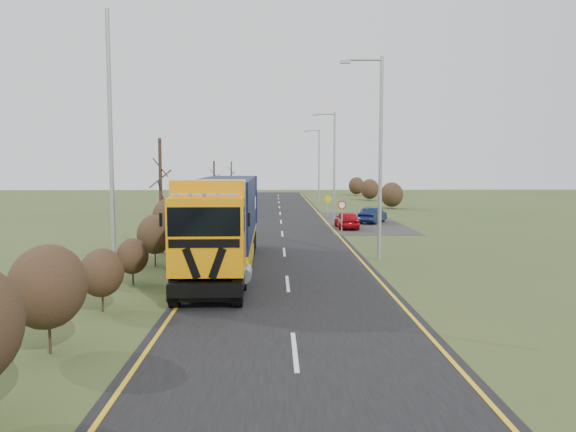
% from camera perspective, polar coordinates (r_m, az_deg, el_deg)
% --- Properties ---
extents(ground, '(160.00, 160.00, 0.00)m').
position_cam_1_polar(ground, '(26.04, -0.24, -5.09)').
color(ground, '#384C20').
rests_on(ground, ground).
extents(road, '(8.00, 120.00, 0.02)m').
position_cam_1_polar(road, '(35.93, -0.55, -2.22)').
color(road, black).
rests_on(road, ground).
extents(layby, '(6.00, 18.00, 0.02)m').
position_cam_1_polar(layby, '(46.39, 7.34, -0.58)').
color(layby, '#2A2825').
rests_on(layby, ground).
extents(lane_markings, '(7.52, 116.00, 0.01)m').
position_cam_1_polar(lane_markings, '(35.62, -0.54, -2.25)').
color(lane_markings, gold).
rests_on(lane_markings, road).
extents(hedgerow, '(2.24, 102.04, 6.05)m').
position_cam_1_polar(hedgerow, '(34.10, -10.63, 0.01)').
color(hedgerow, '#321F16').
rests_on(hedgerow, ground).
extents(lorry, '(2.90, 14.91, 4.15)m').
position_cam_1_polar(lorry, '(25.08, -6.49, -0.09)').
color(lorry, black).
rests_on(lorry, ground).
extents(car_red_hatchback, '(1.59, 3.79, 1.28)m').
position_cam_1_polar(car_red_hatchback, '(41.37, 6.01, -0.39)').
color(car_red_hatchback, '#A80811').
rests_on(car_red_hatchback, ground).
extents(car_blue_sedan, '(2.88, 3.90, 1.23)m').
position_cam_1_polar(car_blue_sedan, '(45.49, 8.61, 0.05)').
color(car_blue_sedan, black).
rests_on(car_blue_sedan, ground).
extents(streetlight_near, '(2.07, 0.20, 9.79)m').
position_cam_1_polar(streetlight_near, '(27.48, 9.12, 6.73)').
color(streetlight_near, '#9B9DA0').
rests_on(streetlight_near, ground).
extents(streetlight_mid, '(1.94, 0.18, 9.12)m').
position_cam_1_polar(streetlight_mid, '(48.36, 4.59, 5.63)').
color(streetlight_mid, '#9B9DA0').
rests_on(streetlight_mid, ground).
extents(streetlight_far, '(1.91, 0.18, 9.00)m').
position_cam_1_polar(streetlight_far, '(69.07, 3.07, 5.44)').
color(streetlight_far, '#9B9DA0').
rests_on(streetlight_far, ground).
extents(left_pole, '(0.16, 0.16, 10.28)m').
position_cam_1_polar(left_pole, '(21.78, -17.54, 6.24)').
color(left_pole, '#9B9DA0').
rests_on(left_pole, ground).
extents(speed_sign, '(0.60, 0.10, 2.16)m').
position_cam_1_polar(speed_sign, '(39.45, 5.49, 0.58)').
color(speed_sign, '#9B9DA0').
rests_on(speed_sign, ground).
extents(warning_board, '(0.78, 0.11, 2.05)m').
position_cam_1_polar(warning_board, '(49.85, 4.07, 1.29)').
color(warning_board, '#9B9DA0').
rests_on(warning_board, ground).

